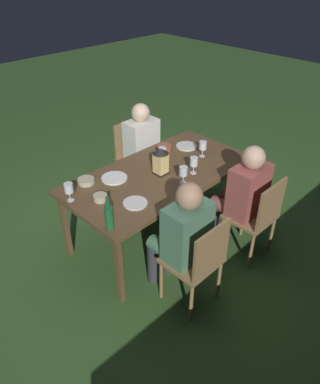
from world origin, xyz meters
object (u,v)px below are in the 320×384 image
(bowl_bread, at_px, (164,148))
(bowl_salad, at_px, (100,197))
(lantern_centerpiece, at_px, (161,160))
(wine_glass_c, at_px, (194,162))
(wine_glass_e, at_px, (183,172))
(plate_c, at_px, (114,178))
(chair_side_right_b, at_px, (198,260))
(person_in_cream, at_px, (145,147))
(chair_side_right_a, at_px, (257,215))
(chair_side_left_a, at_px, (135,154))
(dining_table, at_px, (160,177))
(plate_a, at_px, (187,146))
(person_in_green, at_px, (181,234))
(bowl_olives, at_px, (86,181))
(green_bottle_on_table, at_px, (109,217))
(wine_glass_a, at_px, (162,152))
(wine_glass_d, at_px, (69,189))
(wine_glass_b, at_px, (203,146))
(person_in_rust, at_px, (242,193))
(plate_b, at_px, (135,203))

(bowl_bread, bearing_deg, bowl_salad, 14.56)
(lantern_centerpiece, bearing_deg, wine_glass_c, 136.24)
(wine_glass_e, relative_size, plate_c, 0.69)
(chair_side_right_b, bearing_deg, person_in_cream, -118.82)
(chair_side_right_a, height_order, plate_c, chair_side_right_a)
(chair_side_left_a, xyz_separation_m, wine_glass_e, (0.41, 1.15, 0.39))
(dining_table, distance_m, wine_glass_c, 0.36)
(wine_glass_c, distance_m, plate_a, 0.57)
(dining_table, height_order, person_in_green, person_in_green)
(plate_c, bearing_deg, person_in_cream, -150.90)
(person_in_cream, relative_size, bowl_olives, 7.32)
(chair_side_right_b, distance_m, green_bottle_on_table, 0.80)
(green_bottle_on_table, bearing_deg, wine_glass_a, -156.15)
(plate_c, xyz_separation_m, bowl_salad, (0.31, 0.19, 0.02))
(chair_side_left_a, relative_size, person_in_green, 0.76)
(chair_side_left_a, relative_size, person_in_cream, 0.76)
(chair_side_right_b, xyz_separation_m, wine_glass_d, (0.45, -1.07, 0.39))
(person_in_cream, distance_m, plate_a, 0.53)
(chair_side_right_a, height_order, person_in_green, person_in_green)
(plate_c, bearing_deg, lantern_centerpiece, 148.22)
(dining_table, relative_size, wine_glass_d, 11.13)
(bowl_bread, bearing_deg, wine_glass_b, 116.74)
(chair_side_right_a, height_order, plate_a, chair_side_right_a)
(wine_glass_e, xyz_separation_m, bowl_olives, (0.64, -0.63, -0.09))
(wine_glass_b, distance_m, bowl_bread, 0.43)
(person_in_rust, bearing_deg, chair_side_right_b, 13.01)
(wine_glass_e, bearing_deg, bowl_salad, -23.58)
(wine_glass_e, bearing_deg, chair_side_right_b, 52.94)
(plate_c, distance_m, bowl_salad, 0.36)
(wine_glass_a, bearing_deg, green_bottle_on_table, 23.85)
(green_bottle_on_table, bearing_deg, wine_glass_e, -177.04)
(green_bottle_on_table, height_order, plate_a, green_bottle_on_table)
(person_in_cream, bearing_deg, wine_glass_d, 19.65)
(person_in_cream, relative_size, wine_glass_e, 6.80)
(plate_a, xyz_separation_m, bowl_salad, (1.29, 0.16, 0.02))
(wine_glass_b, bearing_deg, plate_c, -17.45)
(plate_b, bearing_deg, lantern_centerpiece, -157.88)
(person_in_green, bearing_deg, bowl_bread, -128.79)
(person_in_green, height_order, wine_glass_c, person_in_green)
(person_in_cream, height_order, green_bottle_on_table, person_in_cream)
(green_bottle_on_table, bearing_deg, lantern_centerpiece, -160.04)
(person_in_green, xyz_separation_m, wine_glass_c, (-0.64, -0.44, 0.24))
(plate_c, relative_size, bowl_olives, 1.55)
(person_in_cream, distance_m, green_bottle_on_table, 1.65)
(chair_side_left_a, relative_size, plate_b, 4.15)
(chair_side_right_a, distance_m, bowl_olives, 1.62)
(dining_table, xyz_separation_m, lantern_centerpiece, (0.01, 0.02, 0.20))
(wine_glass_b, relative_size, wine_glass_e, 1.00)
(green_bottle_on_table, relative_size, wine_glass_d, 1.72)
(chair_side_right_b, bearing_deg, chair_side_right_a, 180.00)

